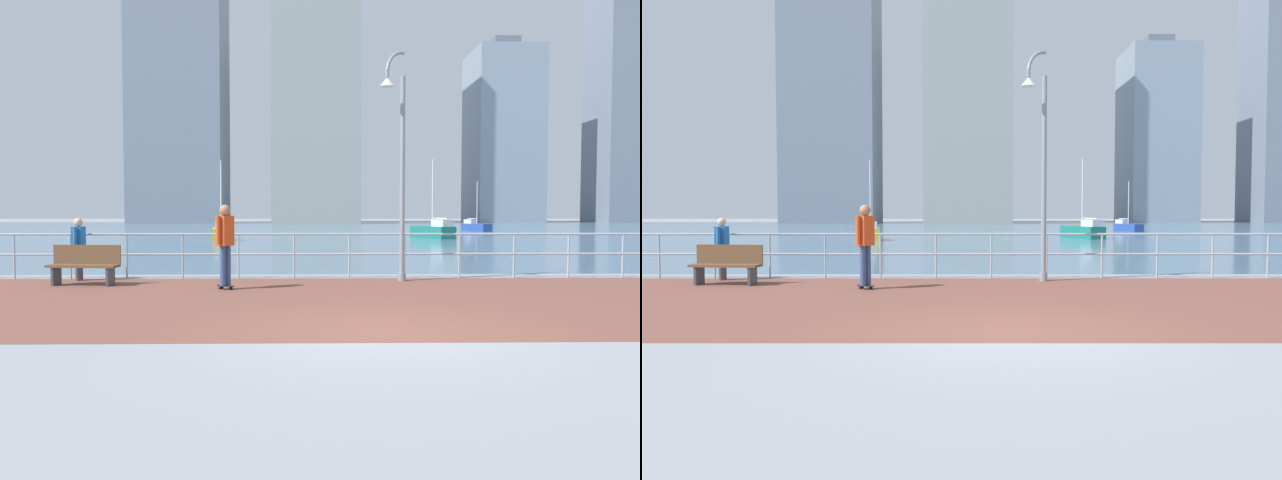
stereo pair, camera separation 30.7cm
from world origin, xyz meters
TOP-DOWN VIEW (x-y plane):
  - ground at (0.00, 40.00)m, footprint 220.00×220.00m
  - brick_paving at (0.00, 3.08)m, footprint 28.00×7.54m
  - harbor_water at (0.00, 51.85)m, footprint 180.00×88.00m
  - waterfront_railing at (-0.00, 6.85)m, footprint 25.25×0.06m
  - lamppost at (1.12, 6.15)m, footprint 0.70×0.62m
  - skateboarder at (-2.84, 4.69)m, footprint 0.40×0.51m
  - bystander at (-6.66, 6.50)m, footprint 0.24×0.55m
  - park_bench at (-6.17, 5.53)m, footprint 1.64×0.59m
  - sailboat_gray at (13.83, 44.46)m, footprint 1.98×3.26m
  - sailboat_teal at (7.06, 30.20)m, footprint 2.39×3.78m
  - sailboat_white at (-6.21, 27.56)m, footprint 1.54×3.52m
  - tower_steel at (0.13, 84.93)m, footprint 12.60×17.93m
  - tower_slate at (53.67, 91.14)m, footprint 13.76×10.24m
  - tower_beige at (-20.97, 86.12)m, footprint 14.08×11.38m
  - tower_brick at (31.44, 91.82)m, footprint 10.64×11.78m

SIDE VIEW (x-z plane):
  - ground at x=0.00m, z-range 0.00..0.00m
  - harbor_water at x=0.00m, z-range 0.00..0.00m
  - brick_paving at x=0.00m, z-range 0.00..0.01m
  - sailboat_gray at x=13.83m, z-range -1.77..2.61m
  - sailboat_white at x=-6.21m, z-range -1.93..2.84m
  - park_bench at x=-6.17m, z-range 0.02..0.94m
  - sailboat_teal at x=7.06m, z-range -2.06..3.03m
  - waterfront_railing at x=0.00m, z-range 0.22..1.37m
  - bystander at x=-6.66m, z-range 0.13..1.66m
  - skateboarder at x=-2.84m, z-range 0.19..2.03m
  - lamppost at x=1.12m, z-range 0.29..5.83m
  - tower_brick at x=31.44m, z-range -0.83..29.49m
  - tower_beige at x=-20.97m, z-range -0.83..37.53m
  - tower_slate at x=53.67m, z-range -0.83..42.56m
  - tower_steel at x=0.13m, z-range -0.83..45.97m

